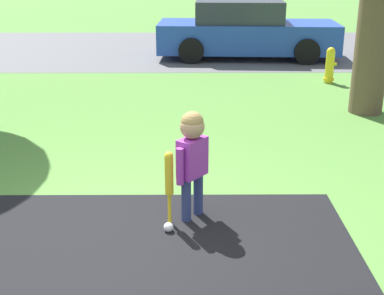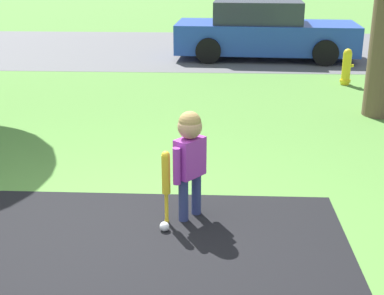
% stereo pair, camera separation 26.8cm
% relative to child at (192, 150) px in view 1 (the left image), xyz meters
% --- Properties ---
extents(ground_plane, '(60.00, 60.00, 0.00)m').
position_rel_child_xyz_m(ground_plane, '(-0.67, -0.51, -0.68)').
color(ground_plane, '#518438').
extents(street_strip, '(40.00, 6.00, 0.01)m').
position_rel_child_xyz_m(street_strip, '(-0.67, 9.49, -0.67)').
color(street_strip, '#59595B').
rests_on(street_strip, ground).
extents(child, '(0.30, 0.35, 1.04)m').
position_rel_child_xyz_m(child, '(0.00, 0.00, 0.00)').
color(child, navy).
rests_on(child, ground).
extents(baseball_bat, '(0.08, 0.08, 0.71)m').
position_rel_child_xyz_m(baseball_bat, '(-0.21, -0.12, -0.22)').
color(baseball_bat, yellow).
rests_on(baseball_bat, ground).
extents(sports_ball, '(0.09, 0.09, 0.09)m').
position_rel_child_xyz_m(sports_ball, '(-0.22, -0.28, -0.63)').
color(sports_ball, white).
rests_on(sports_ball, ground).
extents(fire_hydrant, '(0.23, 0.20, 0.68)m').
position_rel_child_xyz_m(fire_hydrant, '(2.67, 5.57, -0.34)').
color(fire_hydrant, yellow).
rests_on(fire_hydrant, ground).
extents(parked_car, '(4.25, 1.97, 1.33)m').
position_rel_child_xyz_m(parked_car, '(1.32, 8.25, -0.06)').
color(parked_car, '#2347AD').
rests_on(parked_car, ground).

